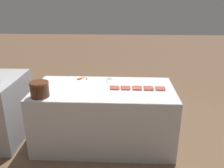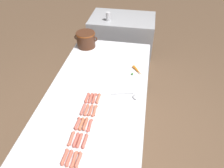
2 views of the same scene
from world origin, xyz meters
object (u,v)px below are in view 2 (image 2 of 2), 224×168
Objects in this scene: hot_dog_12 at (86,124)px; soda_can at (108,16)px; hot_dog_8 at (86,110)px; back_cabinet at (122,45)px; hot_dog_17 at (90,125)px; hot_dog_19 at (98,98)px; hot_dog_3 at (83,109)px; hot_dog_13 at (91,110)px; hot_dog_14 at (94,98)px; hot_dog_2 at (77,123)px; hot_dog_18 at (95,111)px; serving_spoon at (131,96)px; hot_dog_11 at (80,140)px; hot_dog_0 at (65,157)px; hot_dog_5 at (69,158)px; hot_dog_15 at (78,160)px; hot_dog_10 at (74,159)px; bean_pot at (86,39)px; hot_dog_6 at (76,140)px; hot_dog_4 at (87,98)px; hot_dog_7 at (81,124)px; hot_dog_16 at (85,141)px; hot_dog_1 at (71,139)px; hot_dog_9 at (91,98)px; carrot at (137,71)px.

soda_can is at bearing 95.03° from hot_dog_12.
back_cabinet is at bearing 87.98° from hot_dog_8.
hot_dog_17 is 1.00× the size of hot_dog_19.
hot_dog_13 is at bearing 1.04° from hot_dog_3.
hot_dog_14 is 0.31m from hot_dog_17.
hot_dog_18 is at bearing 56.46° from hot_dog_2.
hot_dog_12 is at bearing -84.97° from soda_can.
serving_spoon is at bearing -71.03° from soda_can.
hot_dog_11 is at bearing -94.28° from hot_dog_19.
hot_dog_5 is (0.03, -0.00, 0.00)m from hot_dog_0.
soda_can is (-0.20, 1.84, 0.14)m from hot_dog_17.
hot_dog_8 is at bearing 90.13° from hot_dog_5.
hot_dog_5 and hot_dog_17 have the same top height.
back_cabinet is 1.87m from hot_dog_13.
hot_dog_8 is at bearing 78.01° from hot_dog_2.
hot_dog_15 is 1.07× the size of soda_can.
hot_dog_0 is at bearing 174.33° from hot_dog_10.
bean_pot reaches higher than hot_dog_17.
hot_dog_18 is at bearing 77.59° from hot_dog_6.
hot_dog_4 is at bearing 90.15° from hot_dog_3.
hot_dog_12 is (-0.03, -1.98, 0.39)m from back_cabinet.
hot_dog_10 is at bearing -94.09° from hot_dog_18.
hot_dog_16 is at bearing -64.55° from hot_dog_7.
hot_dog_8 and hot_dog_17 have the same top height.
hot_dog_11 is (0.07, -0.15, 0.00)m from hot_dog_2.
hot_dog_5 is 1.57m from bean_pot.
hot_dog_16 is at bearing -89.60° from hot_dog_19.
hot_dog_4 is at bearing 102.65° from hot_dog_8.
hot_dog_15 is (0.03, -0.47, 0.00)m from hot_dog_13.
hot_dog_4 is 0.18m from hot_dog_18.
hot_dog_7 is 1.85m from soda_can.
hot_dog_1 and hot_dog_11 have the same top height.
hot_dog_2 is 0.33m from hot_dog_15.
hot_dog_9 is 1.00× the size of hot_dog_12.
hot_dog_13 is (0.04, 0.16, 0.00)m from hot_dog_7.
back_cabinet is at bearing 90.14° from hot_dog_15.
hot_dog_0 is at bearing -93.11° from hot_dog_9.
bean_pot is 1.06m from serving_spoon.
hot_dog_9 is 0.85× the size of carrot.
back_cabinet is 1.65m from serving_spoon.
carrot is at bearing 67.81° from hot_dog_6.
hot_dog_2 is at bearing -92.81° from back_cabinet.
hot_dog_1 and hot_dog_14 have the same top height.
hot_dog_8 is (-0.00, 0.31, 0.00)m from hot_dog_6.
hot_dog_3 and hot_dog_8 have the same top height.
hot_dog_0 is 0.07m from hot_dog_10.
hot_dog_9 is (-0.00, 0.15, 0.00)m from hot_dog_8.
hot_dog_2 is 1.00× the size of hot_dog_19.
hot_dog_9 is at bearing 103.92° from hot_dog_13.
hot_dog_0 is at bearing -124.85° from hot_dog_16.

